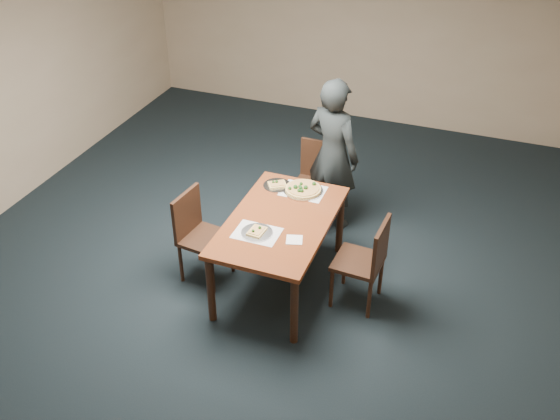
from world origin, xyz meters
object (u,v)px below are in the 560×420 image
(dining_table, at_px, (280,227))
(diner, at_px, (333,155))
(chair_left, at_px, (198,231))
(slice_plate_near, at_px, (257,232))
(chair_right, at_px, (367,258))
(pizza_pan, at_px, (303,189))
(chair_far, at_px, (316,178))
(slice_plate_far, at_px, (277,185))

(dining_table, height_order, diner, diner)
(chair_left, xyz_separation_m, slice_plate_near, (0.67, -0.13, 0.25))
(chair_right, height_order, pizza_pan, chair_right)
(chair_far, xyz_separation_m, chair_right, (0.87, -1.17, 0.00))
(pizza_pan, bearing_deg, diner, 81.24)
(slice_plate_near, bearing_deg, chair_right, 17.08)
(pizza_pan, height_order, slice_plate_near, pizza_pan)
(pizza_pan, distance_m, slice_plate_far, 0.27)
(dining_table, distance_m, slice_plate_far, 0.59)
(dining_table, height_order, slice_plate_far, slice_plate_far)
(chair_right, xyz_separation_m, slice_plate_far, (-1.06, 0.52, 0.25))
(dining_table, relative_size, pizza_pan, 3.89)
(chair_far, distance_m, pizza_pan, 0.71)
(dining_table, xyz_separation_m, diner, (0.14, 1.18, 0.18))
(chair_left, distance_m, pizza_pan, 1.09)
(diner, bearing_deg, chair_left, 74.43)
(chair_left, distance_m, slice_plate_far, 0.90)
(dining_table, distance_m, diner, 1.21)
(chair_left, bearing_deg, chair_far, -22.19)
(dining_table, bearing_deg, diner, 83.23)
(dining_table, relative_size, chair_right, 1.65)
(chair_right, xyz_separation_m, pizza_pan, (-0.79, 0.51, 0.26))
(dining_table, xyz_separation_m, chair_left, (-0.78, -0.15, -0.14))
(dining_table, bearing_deg, pizza_pan, 85.73)
(dining_table, height_order, slice_plate_near, slice_plate_near)
(diner, height_order, slice_plate_far, diner)
(chair_left, relative_size, slice_plate_far, 3.25)
(chair_right, distance_m, slice_plate_far, 1.20)
(pizza_pan, bearing_deg, chair_far, 96.76)
(dining_table, height_order, pizza_pan, pizza_pan)
(chair_left, xyz_separation_m, chair_right, (1.61, 0.16, 0.00))
(chair_left, bearing_deg, slice_plate_far, -32.18)
(slice_plate_near, xyz_separation_m, slice_plate_far, (-0.12, 0.81, -0.00))
(dining_table, xyz_separation_m, pizza_pan, (0.04, 0.53, 0.12))
(chair_left, height_order, chair_right, same)
(chair_right, relative_size, pizza_pan, 2.36)
(diner, xyz_separation_m, pizza_pan, (-0.10, -0.66, -0.07))
(chair_right, distance_m, pizza_pan, 0.98)
(dining_table, xyz_separation_m, slice_plate_far, (-0.23, 0.53, 0.10))
(chair_right, relative_size, slice_plate_far, 3.25)
(diner, relative_size, pizza_pan, 4.35)
(slice_plate_far, bearing_deg, chair_far, 73.72)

